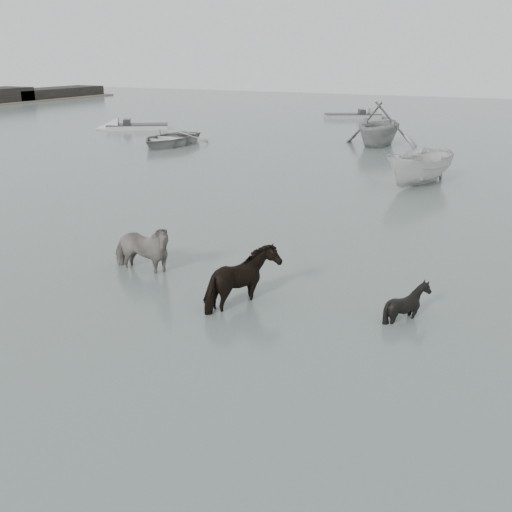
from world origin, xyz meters
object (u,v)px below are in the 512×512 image
at_px(pony_pinto, 140,242).
at_px(pony_dark, 244,273).
at_px(pony_black, 408,294).
at_px(rowboat_lead, 169,137).

xyz_separation_m(pony_pinto, pony_dark, (3.31, -0.71, -0.03)).
bearing_deg(pony_dark, pony_pinto, 71.39).
bearing_deg(pony_black, rowboat_lead, 33.07).
distance_m(pony_dark, pony_black, 3.51).
relative_size(pony_pinto, pony_black, 1.75).
height_order(pony_dark, pony_black, pony_dark).
bearing_deg(pony_dark, rowboat_lead, 31.73).
bearing_deg(rowboat_lead, pony_dark, -53.54).
bearing_deg(pony_pinto, rowboat_lead, 31.02).
xyz_separation_m(pony_pinto, pony_black, (6.68, 0.25, -0.26)).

